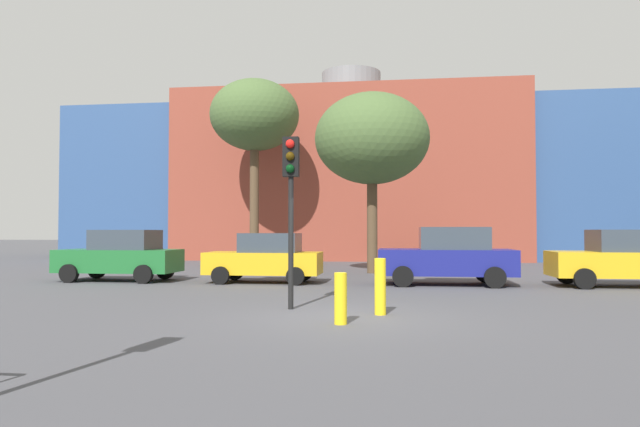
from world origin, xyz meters
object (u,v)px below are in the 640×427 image
object	(u,v)px
traffic_light_island	(291,182)
bollard_yellow_0	(380,286)
bare_tree_1	(255,117)
parked_car_1	(265,258)
parked_car_2	(448,256)
bollard_yellow_1	(341,298)
parked_car_3	(621,258)
bare_tree_0	(372,139)
parked_car_0	(121,255)

from	to	relation	value
traffic_light_island	bollard_yellow_0	xyz separation A→B (m)	(2.02, -0.59, -2.27)
bare_tree_1	bollard_yellow_0	world-z (taller)	bare_tree_1
parked_car_1	bollard_yellow_0	world-z (taller)	parked_car_1
parked_car_2	bare_tree_1	xyz separation A→B (m)	(-9.16, 10.45, 6.99)
traffic_light_island	bollard_yellow_1	size ratio (longest dim) A/B	4.01
bollard_yellow_1	traffic_light_island	bearing A→B (deg)	124.45
parked_car_2	parked_car_3	size ratio (longest dim) A/B	1.05
parked_car_3	bare_tree_1	size ratio (longest dim) A/B	0.42
parked_car_1	traffic_light_island	world-z (taller)	traffic_light_island
bollard_yellow_1	bare_tree_0	bearing A→B (deg)	89.66
traffic_light_island	bare_tree_1	distance (m)	18.36
bollard_yellow_0	parked_car_0	bearing A→B (deg)	143.07
traffic_light_island	bare_tree_0	size ratio (longest dim) A/B	0.51
bare_tree_1	bollard_yellow_1	size ratio (longest dim) A/B	10.23
bare_tree_1	bollard_yellow_0	distance (m)	20.25
parked_car_3	bollard_yellow_1	bearing A→B (deg)	45.75
parked_car_2	parked_car_3	xyz separation A→B (m)	(5.39, -0.00, -0.04)
parked_car_2	bare_tree_0	size ratio (longest dim) A/B	0.57
traffic_light_island	bare_tree_0	xyz separation A→B (m)	(1.39, 11.38, 2.80)
parked_car_2	traffic_light_island	xyz separation A→B (m)	(-4.06, -6.44, 1.92)
parked_car_1	bare_tree_0	size ratio (longest dim) A/B	0.51
parked_car_2	traffic_light_island	size ratio (longest dim) A/B	1.12
bollard_yellow_1	parked_car_1	bearing A→B (deg)	112.06
bare_tree_0	parked_car_1	bearing A→B (deg)	-125.01
bare_tree_1	bollard_yellow_1	xyz separation A→B (m)	(6.42, -18.80, -7.44)
parked_car_1	bare_tree_1	bearing A→B (deg)	-73.81
parked_car_1	bare_tree_0	world-z (taller)	bare_tree_0
parked_car_0	parked_car_3	size ratio (longest dim) A/B	1.00
parked_car_3	bollard_yellow_0	world-z (taller)	parked_car_3
bollard_yellow_0	bollard_yellow_1	bearing A→B (deg)	-118.19
parked_car_0	bollard_yellow_0	world-z (taller)	parked_car_0
traffic_light_island	bollard_yellow_1	distance (m)	3.32
parked_car_1	bollard_yellow_0	distance (m)	8.13
parked_car_0	bare_tree_0	world-z (taller)	bare_tree_0
parked_car_3	bare_tree_0	bearing A→B (deg)	-31.53
parked_car_0	bollard_yellow_1	bearing A→B (deg)	135.96
bollard_yellow_0	traffic_light_island	bearing A→B (deg)	163.86
parked_car_1	parked_car_2	world-z (taller)	parked_car_2
bare_tree_1	parked_car_1	bearing A→B (deg)	-73.81
parked_car_1	bollard_yellow_0	xyz separation A→B (m)	(4.09, -7.02, -0.25)
parked_car_3	bare_tree_0	world-z (taller)	bare_tree_0
parked_car_0	bare_tree_1	bearing A→B (deg)	-101.97
parked_car_1	traffic_light_island	xyz separation A→B (m)	(2.07, -6.44, 2.02)
parked_car_0	bare_tree_1	distance (m)	12.79
bare_tree_0	bollard_yellow_1	world-z (taller)	bare_tree_0
parked_car_0	bollard_yellow_1	xyz separation A→B (m)	(8.63, -8.35, -0.41)
parked_car_1	traffic_light_island	bearing A→B (deg)	107.84
parked_car_3	bollard_yellow_0	size ratio (longest dim) A/B	3.52
bare_tree_0	bollard_yellow_1	distance (m)	14.26
parked_car_0	bollard_yellow_1	size ratio (longest dim) A/B	4.30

